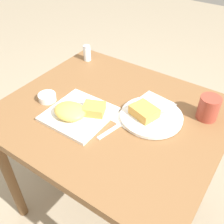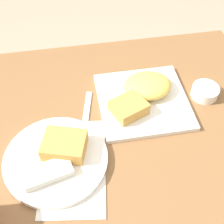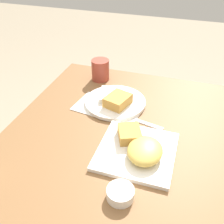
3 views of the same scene
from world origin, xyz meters
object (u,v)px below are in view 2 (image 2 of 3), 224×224
object	(u,v)px
plate_square_near	(143,96)
sauce_ramekin	(205,91)
butter_knife	(86,118)
plate_oval_far	(57,157)

from	to	relation	value
plate_square_near	sauce_ramekin	world-z (taller)	plate_square_near
sauce_ramekin	butter_knife	bearing A→B (deg)	4.42
plate_oval_far	sauce_ramekin	bearing A→B (deg)	-160.87
plate_oval_far	butter_knife	distance (m)	0.15
plate_square_near	butter_knife	bearing A→B (deg)	11.98
plate_oval_far	butter_knife	bearing A→B (deg)	-123.93
plate_oval_far	butter_knife	world-z (taller)	plate_oval_far
sauce_ramekin	butter_knife	distance (m)	0.35
plate_square_near	plate_oval_far	xyz separation A→B (m)	(0.25, 0.16, -0.00)
plate_square_near	plate_oval_far	world-z (taller)	plate_square_near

